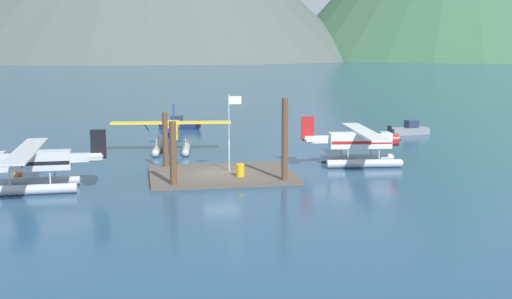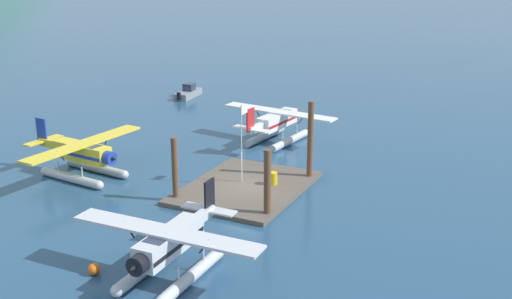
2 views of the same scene
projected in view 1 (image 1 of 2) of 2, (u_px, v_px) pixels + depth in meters
The scene contains 13 objects.
ground_plane at pixel (221, 177), 44.72m from camera, with size 1200.00×1200.00×0.00m, color navy.
dock_platform at pixel (221, 175), 44.70m from camera, with size 10.08×7.56×0.30m, color brown.
piling_near_left at pixel (173, 156), 40.48m from camera, with size 0.45×0.45×4.41m, color brown.
piling_near_right at pixel (285, 142), 41.82m from camera, with size 0.42×0.42×5.79m, color brown.
piling_far_left at pixel (165, 141), 46.82m from camera, with size 0.41×0.41×4.36m, color brown.
flagpole at pixel (231, 123), 44.85m from camera, with size 0.95×0.10×5.54m.
fuel_drum at pixel (240, 170), 43.24m from camera, with size 0.62×0.62×0.88m.
mooring_buoy at pixel (18, 175), 43.64m from camera, with size 0.64×0.64×0.64m, color orange.
seaplane_white_stbd_fwd at pixel (360, 145), 49.12m from camera, with size 7.95×10.49×3.84m.
seaplane_silver_port_aft at pixel (32, 166), 40.21m from camera, with size 7.98×10.42×3.84m.
seaplane_yellow_bow_left at pixel (172, 134), 55.34m from camera, with size 10.49×7.96×3.84m.
boat_grey_open_east at pixel (410, 130), 66.80m from camera, with size 4.88×1.92×1.50m.
boat_navy_open_north at pixel (178, 125), 71.25m from camera, with size 4.68×2.85×1.50m.
Camera 1 is at (-5.67, -43.54, 9.03)m, focal length 44.21 mm.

